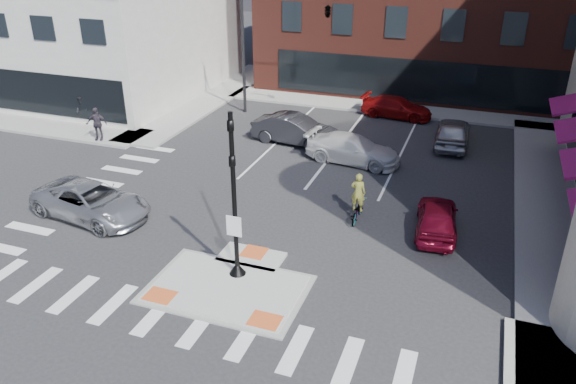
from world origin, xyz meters
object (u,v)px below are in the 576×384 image
at_px(red_sedan, 437,218).
at_px(pedestrian_a, 82,110).
at_px(white_pickup, 353,149).
at_px(cyclist, 357,205).
at_px(pedestrian_b, 97,124).
at_px(bg_car_red, 397,107).
at_px(bg_car_dark, 295,130).
at_px(bg_car_silver, 453,132).
at_px(silver_suv, 91,201).

xyz_separation_m(red_sedan, pedestrian_a, (-21.93, 6.00, 0.35)).
distance_m(white_pickup, cyclist, 6.36).
distance_m(white_pickup, pedestrian_b, 14.51).
bearing_deg(bg_car_red, bg_car_dark, 151.23).
relative_size(bg_car_red, pedestrian_b, 2.38).
height_order(red_sedan, pedestrian_b, pedestrian_b).
bearing_deg(white_pickup, cyclist, -157.67).
height_order(white_pickup, bg_car_red, white_pickup).
xyz_separation_m(bg_car_silver, bg_car_red, (-3.84, 3.94, -0.13)).
height_order(bg_car_silver, pedestrian_b, pedestrian_b).
xyz_separation_m(bg_car_dark, pedestrian_a, (-13.16, -1.67, 0.22)).
bearing_deg(pedestrian_b, bg_car_red, 16.17).
distance_m(pedestrian_a, pedestrian_b, 3.27).
relative_size(red_sedan, bg_car_red, 0.88).
height_order(silver_suv, red_sedan, silver_suv).
height_order(silver_suv, pedestrian_b, pedestrian_b).
bearing_deg(cyclist, bg_car_red, -86.93).
xyz_separation_m(white_pickup, bg_car_dark, (-3.78, 1.60, 0.08)).
bearing_deg(bg_car_silver, silver_suv, 43.56).
xyz_separation_m(pedestrian_a, pedestrian_b, (2.59, -2.00, 0.07)).
bearing_deg(white_pickup, bg_car_dark, 73.72).
height_order(red_sedan, bg_car_red, red_sedan).
distance_m(silver_suv, bg_car_silver, 19.55).
xyz_separation_m(red_sedan, cyclist, (-3.27, -0.05, 0.04)).
height_order(bg_car_silver, cyclist, cyclist).
distance_m(bg_car_red, pedestrian_b, 18.37).
distance_m(bg_car_silver, pedestrian_a, 22.05).
bearing_deg(bg_car_silver, bg_car_red, -48.09).
xyz_separation_m(silver_suv, red_sedan, (13.93, 3.64, -0.06)).
distance_m(bg_car_silver, pedestrian_b, 20.07).
distance_m(bg_car_dark, pedestrian_a, 13.27).
bearing_deg(pedestrian_a, bg_car_red, 39.08).
height_order(cyclist, pedestrian_b, cyclist).
relative_size(pedestrian_a, pedestrian_b, 0.93).
distance_m(silver_suv, bg_car_red, 20.46).
bearing_deg(cyclist, bg_car_silver, -106.23).
relative_size(bg_car_silver, bg_car_red, 1.02).
height_order(silver_suv, bg_car_red, silver_suv).
xyz_separation_m(bg_car_dark, bg_car_silver, (8.44, 2.73, -0.02)).
xyz_separation_m(red_sedan, white_pickup, (-4.99, 6.07, 0.04)).
bearing_deg(silver_suv, white_pickup, -33.99).
bearing_deg(bg_car_red, pedestrian_a, 120.96).
relative_size(silver_suv, pedestrian_a, 3.04).
xyz_separation_m(bg_car_red, cyclist, (0.90, -14.40, 0.07)).
height_order(silver_suv, pedestrian_a, pedestrian_a).
xyz_separation_m(red_sedan, bg_car_red, (-4.17, 14.35, -0.03)).
distance_m(white_pickup, bg_car_red, 8.31).
bearing_deg(bg_car_red, white_pickup, -179.88).
bearing_deg(pedestrian_a, pedestrian_b, -23.80).
bearing_deg(silver_suv, pedestrian_b, 43.95).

